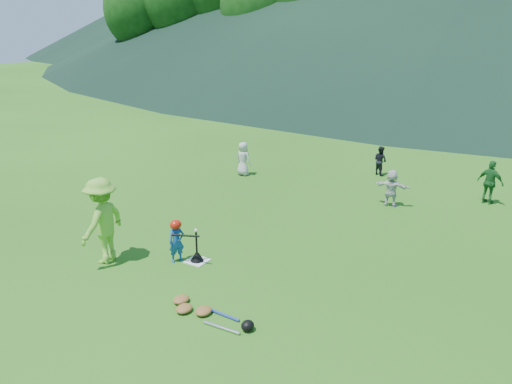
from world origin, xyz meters
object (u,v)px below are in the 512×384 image
(batting_tee, at_px, (197,256))
(fielder_b, at_px, (380,161))
(home_plate, at_px, (197,261))
(batter_child, at_px, (177,242))
(fielder_c, at_px, (490,182))
(fielder_a, at_px, (243,159))
(equipment_pile, at_px, (203,311))
(adult_coach, at_px, (102,221))
(fielder_d, at_px, (392,188))

(batting_tee, bearing_deg, fielder_b, 81.57)
(home_plate, xyz_separation_m, batter_child, (-0.37, -0.22, 0.46))
(batter_child, height_order, fielder_c, fielder_c)
(home_plate, relative_size, batter_child, 0.47)
(home_plate, xyz_separation_m, fielder_a, (-2.75, 6.17, 0.57))
(home_plate, relative_size, fielder_a, 0.39)
(equipment_pile, bearing_deg, fielder_c, 68.74)
(fielder_a, relative_size, batting_tee, 1.71)
(fielder_b, bearing_deg, fielder_c, -171.11)
(batter_child, bearing_deg, equipment_pile, -96.92)
(batter_child, relative_size, fielder_c, 0.74)
(batter_child, relative_size, adult_coach, 0.50)
(fielder_b, height_order, batting_tee, fielder_b)
(equipment_pile, bearing_deg, adult_coach, 168.88)
(adult_coach, height_order, equipment_pile, adult_coach)
(fielder_c, height_order, fielder_d, fielder_c)
(fielder_a, bearing_deg, home_plate, 122.66)
(fielder_b, bearing_deg, fielder_d, 141.32)
(home_plate, xyz_separation_m, batting_tee, (0.00, 0.00, 0.12))
(fielder_b, bearing_deg, adult_coach, 100.43)
(fielder_a, distance_m, fielder_c, 7.78)
(adult_coach, relative_size, fielder_d, 1.77)
(fielder_a, relative_size, equipment_pile, 0.65)
(adult_coach, relative_size, batting_tee, 2.80)
(fielder_d, bearing_deg, batting_tee, 61.59)
(fielder_a, relative_size, fielder_d, 1.08)
(fielder_a, xyz_separation_m, equipment_pile, (4.15, -7.81, -0.52))
(fielder_c, height_order, equipment_pile, fielder_c)
(fielder_d, bearing_deg, home_plate, 61.59)
(batter_child, distance_m, fielder_a, 6.82)
(adult_coach, relative_size, fielder_b, 1.88)
(fielder_a, bearing_deg, equipment_pile, 126.66)
(fielder_d, xyz_separation_m, equipment_pile, (-1.16, -7.38, -0.47))
(batter_child, distance_m, fielder_b, 9.04)
(home_plate, distance_m, fielder_d, 6.31)
(home_plate, bearing_deg, fielder_d, 65.95)
(home_plate, relative_size, fielder_b, 0.44)
(adult_coach, bearing_deg, fielder_d, 138.62)
(batting_tee, bearing_deg, fielder_a, 114.01)
(fielder_a, bearing_deg, fielder_d, -176.02)
(home_plate, bearing_deg, batter_child, -149.19)
(adult_coach, height_order, fielder_c, adult_coach)
(adult_coach, height_order, batting_tee, adult_coach)
(home_plate, xyz_separation_m, fielder_c, (4.93, 7.42, 0.63))
(batter_child, bearing_deg, fielder_b, 21.12)
(adult_coach, distance_m, fielder_a, 7.28)
(home_plate, bearing_deg, adult_coach, -149.46)
(batter_child, relative_size, batting_tee, 1.40)
(fielder_c, distance_m, batting_tee, 8.92)
(adult_coach, xyz_separation_m, fielder_b, (3.02, 9.69, -0.45))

